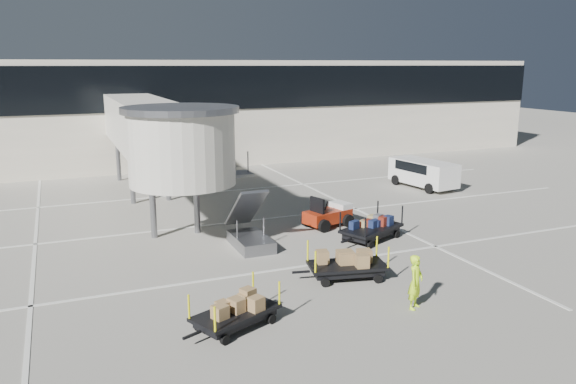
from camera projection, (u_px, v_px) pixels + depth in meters
name	position (u px, v px, depth m)	size (l,w,h in m)	color
ground	(333.00, 283.00, 20.19)	(140.00, 140.00, 0.00)	#ABA799
lane_markings	(237.00, 220.00, 28.34)	(40.00, 30.00, 0.02)	silver
terminal	(164.00, 109.00, 46.10)	(64.00, 12.11, 15.20)	beige
jet_bridge	(156.00, 132.00, 28.79)	(5.70, 20.40, 6.03)	beige
baggage_tug	(329.00, 215.00, 27.17)	(2.55, 1.98, 1.54)	maroon
suitcase_cart	(371.00, 229.00, 25.04)	(3.67, 2.57, 1.44)	black
box_cart_near	(345.00, 265.00, 20.46)	(3.52, 1.96, 1.35)	black
box_cart_far	(236.00, 313.00, 16.62)	(3.23, 2.25, 1.26)	black
ground_worker	(416.00, 282.00, 17.94)	(0.65, 0.43, 1.79)	#C4FF1A
minivan	(422.00, 171.00, 35.77)	(2.54, 4.80, 1.74)	silver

